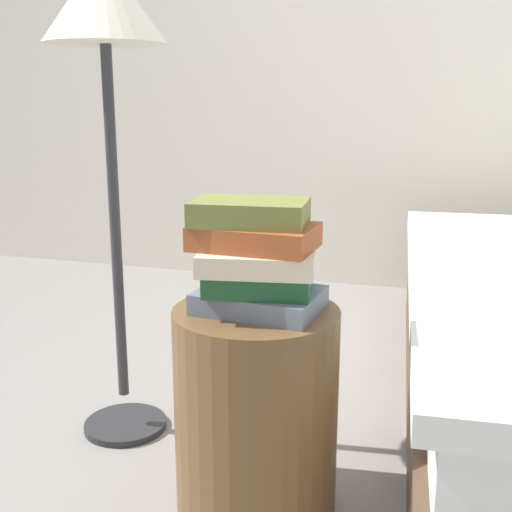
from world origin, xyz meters
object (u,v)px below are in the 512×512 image
object	(u,v)px
book_forest	(260,278)
book_cream	(259,259)
book_olive	(250,212)
floor_lamp	(105,30)
book_slate	(260,300)
side_table	(256,410)
book_rust	(254,237)

from	to	relation	value
book_forest	book_cream	xyz separation A→B (m)	(0.00, -0.02, 0.05)
book_forest	book_olive	size ratio (longest dim) A/B	0.93
book_forest	floor_lamp	xyz separation A→B (m)	(-0.48, 0.23, 0.56)
book_slate	floor_lamp	size ratio (longest dim) A/B	0.20
side_table	floor_lamp	bearing A→B (deg)	153.56
side_table	book_slate	bearing A→B (deg)	1.01
book_slate	book_forest	bearing A→B (deg)	106.00
book_cream	book_olive	xyz separation A→B (m)	(-0.02, 0.01, 0.10)
side_table	book_rust	xyz separation A→B (m)	(-0.00, -0.01, 0.41)
side_table	book_slate	xyz separation A→B (m)	(0.01, 0.00, 0.27)
book_slate	book_olive	size ratio (longest dim) A/B	1.08
book_cream	book_olive	world-z (taller)	book_olive
book_slate	side_table	bearing A→B (deg)	-173.71
side_table	floor_lamp	world-z (taller)	floor_lamp
book_forest	book_rust	size ratio (longest dim) A/B	0.88
book_rust	floor_lamp	distance (m)	0.71
side_table	book_cream	size ratio (longest dim) A/B	2.00
book_forest	book_rust	bearing A→B (deg)	-118.56
book_rust	floor_lamp	size ratio (longest dim) A/B	0.20
book_forest	book_rust	distance (m)	0.10
book_cream	book_rust	xyz separation A→B (m)	(-0.01, 0.00, 0.05)
side_table	book_forest	world-z (taller)	book_forest
book_olive	side_table	bearing A→B (deg)	20.74
book_slate	book_cream	distance (m)	0.10
book_slate	book_rust	bearing A→B (deg)	-127.89
book_cream	floor_lamp	xyz separation A→B (m)	(-0.49, 0.25, 0.51)
book_olive	book_forest	bearing A→B (deg)	37.21
book_olive	floor_lamp	xyz separation A→B (m)	(-0.47, 0.24, 0.41)
book_forest	book_olive	bearing A→B (deg)	-146.57
book_cream	book_rust	bearing A→B (deg)	156.88
book_forest	floor_lamp	distance (m)	0.77
side_table	floor_lamp	size ratio (longest dim) A/B	0.37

